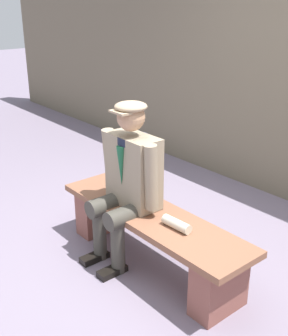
{
  "coord_description": "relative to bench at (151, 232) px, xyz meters",
  "views": [
    {
      "loc": [
        -2.25,
        1.94,
        2.03
      ],
      "look_at": [
        0.08,
        0.0,
        0.81
      ],
      "focal_mm": 46.3,
      "sensor_mm": 36.0,
      "label": 1
    }
  ],
  "objects": [
    {
      "name": "rolled_magazine",
      "position": [
        -0.3,
        0.01,
        0.2
      ],
      "size": [
        0.24,
        0.09,
        0.07
      ],
      "primitive_type": "cylinder",
      "rotation": [
        0.0,
        1.57,
        0.05
      ],
      "color": "beige",
      "rests_on": "bench"
    },
    {
      "name": "ground_plane",
      "position": [
        0.0,
        0.0,
        -0.3
      ],
      "size": [
        30.0,
        30.0,
        0.0
      ],
      "primitive_type": "plane",
      "color": "slate"
    },
    {
      "name": "seated_man",
      "position": [
        0.21,
        0.06,
        0.41
      ],
      "size": [
        0.62,
        0.56,
        1.3
      ],
      "color": "gray",
      "rests_on": "ground"
    },
    {
      "name": "bench",
      "position": [
        0.0,
        0.0,
        0.0
      ],
      "size": [
        1.79,
        0.48,
        0.46
      ],
      "color": "brown",
      "rests_on": "ground"
    }
  ]
}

